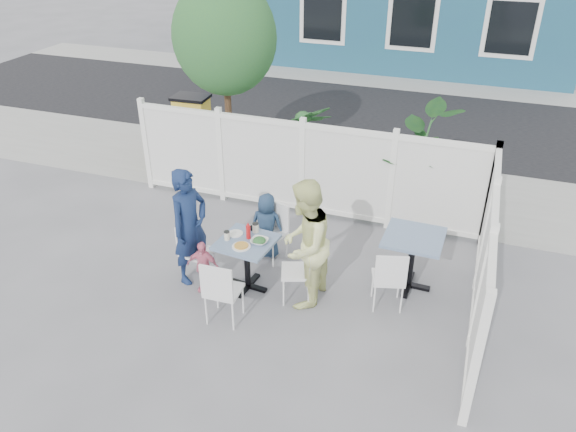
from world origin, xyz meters
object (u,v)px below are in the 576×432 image
(spare_table, at_px, (413,248))
(woman, at_px, (304,245))
(man, at_px, (190,226))
(boy, at_px, (267,226))
(chair_left, at_px, (192,246))
(chair_back, at_px, (274,227))
(chair_right, at_px, (302,266))
(toddler, at_px, (203,266))
(chair_near, at_px, (221,288))
(main_table, at_px, (247,251))
(utility_cabinet, at_px, (193,127))

(spare_table, height_order, woman, woman)
(man, xyz_separation_m, boy, (0.76, 0.87, -0.33))
(chair_left, xyz_separation_m, boy, (0.77, 0.84, -0.00))
(chair_back, bearing_deg, chair_right, 148.91)
(woman, distance_m, toddler, 1.44)
(chair_back, xyz_separation_m, woman, (0.73, -0.85, 0.37))
(woman, xyz_separation_m, boy, (-0.84, 0.84, -0.37))
(boy, xyz_separation_m, toddler, (-0.50, -1.08, -0.12))
(chair_near, bearing_deg, main_table, 87.38)
(utility_cabinet, height_order, chair_near, utility_cabinet)
(utility_cabinet, height_order, woman, woman)
(spare_table, bearing_deg, woman, -148.79)
(utility_cabinet, relative_size, main_table, 1.53)
(boy, relative_size, toddler, 1.32)
(boy, bearing_deg, chair_left, 45.23)
(spare_table, distance_m, woman, 1.49)
(man, xyz_separation_m, woman, (1.60, 0.02, 0.04))
(spare_table, distance_m, toddler, 2.79)
(utility_cabinet, height_order, man, man)
(chair_back, distance_m, boy, 0.11)
(chair_left, xyz_separation_m, woman, (1.61, -0.01, 0.37))
(chair_right, bearing_deg, man, 72.97)
(man, bearing_deg, chair_back, -27.94)
(main_table, xyz_separation_m, woman, (0.80, -0.02, 0.29))
(toddler, bearing_deg, chair_near, -51.96)
(utility_cabinet, bearing_deg, chair_right, -49.97)
(main_table, bearing_deg, man, -177.25)
(utility_cabinet, relative_size, chair_back, 1.39)
(main_table, distance_m, chair_near, 0.79)
(woman, height_order, toddler, woman)
(spare_table, bearing_deg, chair_right, -150.50)
(man, bearing_deg, toddler, -111.63)
(utility_cabinet, distance_m, main_table, 4.73)
(chair_right, distance_m, toddler, 1.33)
(chair_right, relative_size, man, 0.53)
(main_table, height_order, chair_right, chair_right)
(utility_cabinet, xyz_separation_m, man, (1.99, -3.85, 0.23))
(main_table, bearing_deg, toddler, -154.85)
(woman, bearing_deg, utility_cabinet, -134.05)
(utility_cabinet, bearing_deg, boy, -50.40)
(utility_cabinet, distance_m, chair_left, 4.31)
(main_table, xyz_separation_m, boy, (-0.04, 0.83, -0.08))
(man, bearing_deg, main_table, -70.15)
(chair_left, height_order, man, man)
(chair_near, distance_m, man, 1.13)
(chair_near, bearing_deg, woman, 41.53)
(spare_table, xyz_separation_m, chair_right, (-1.30, -0.73, -0.11))
(main_table, distance_m, boy, 0.83)
(main_table, relative_size, chair_back, 0.91)
(chair_back, bearing_deg, chair_near, 105.69)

